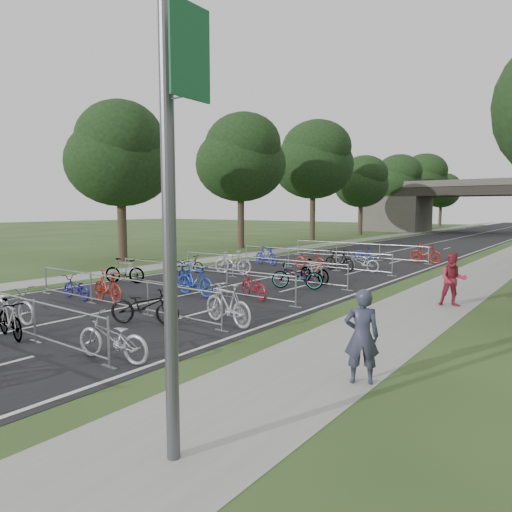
{
  "coord_description": "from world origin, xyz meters",
  "views": [
    {
      "loc": [
        12.7,
        -1.99,
        3.36
      ],
      "look_at": [
        -0.25,
        15.19,
        1.1
      ],
      "focal_mm": 32.0,
      "sensor_mm": 36.0,
      "label": 1
    }
  ],
  "objects_px": {
    "pedestrian_b": "(453,280)",
    "lamppost": "(169,134)",
    "overpass_bridge": "(482,207)",
    "pedestrian_a": "(362,337)"
  },
  "relations": [
    {
      "from": "pedestrian_a",
      "to": "lamppost",
      "type": "bearing_deg",
      "value": 47.86
    },
    {
      "from": "lamppost",
      "to": "pedestrian_b",
      "type": "distance_m",
      "value": 12.81
    },
    {
      "from": "lamppost",
      "to": "pedestrian_a",
      "type": "xyz_separation_m",
      "value": [
        0.87,
        4.01,
        -3.36
      ]
    },
    {
      "from": "pedestrian_b",
      "to": "lamppost",
      "type": "bearing_deg",
      "value": -116.01
    },
    {
      "from": "lamppost",
      "to": "pedestrian_a",
      "type": "height_order",
      "value": "lamppost"
    },
    {
      "from": "pedestrian_a",
      "to": "pedestrian_b",
      "type": "distance_m",
      "value": 8.36
    },
    {
      "from": "lamppost",
      "to": "overpass_bridge",
      "type": "bearing_deg",
      "value": 97.53
    },
    {
      "from": "pedestrian_a",
      "to": "pedestrian_b",
      "type": "xyz_separation_m",
      "value": [
        -0.39,
        8.35,
        0.01
      ]
    },
    {
      "from": "overpass_bridge",
      "to": "pedestrian_a",
      "type": "relative_size",
      "value": 16.9
    },
    {
      "from": "overpass_bridge",
      "to": "pedestrian_b",
      "type": "relative_size",
      "value": 16.81
    }
  ]
}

